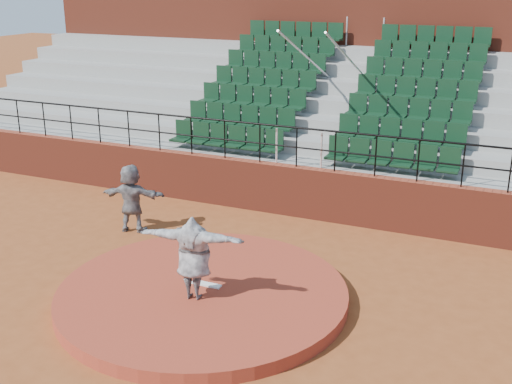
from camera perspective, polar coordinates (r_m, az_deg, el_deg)
ground at (r=12.43m, az=-4.74°, el=-9.55°), size 90.00×90.00×0.00m
pitchers_mound at (r=12.37m, az=-4.76°, el=-9.04°), size 5.50×5.50×0.25m
pitching_rubber at (r=12.42m, az=-4.44°, el=-8.17°), size 0.60×0.15×0.03m
boundary_wall at (r=16.36m, az=3.55°, el=0.09°), size 24.00×0.30×1.30m
wall_railing at (r=15.97m, az=3.65°, el=4.78°), size 24.04×0.05×1.03m
seating_deck at (r=19.48m, az=7.38°, el=5.44°), size 24.00×5.97×4.63m
press_box_facade at (r=22.91m, az=10.54°, el=12.62°), size 24.00×3.00×7.10m
pitcher at (r=11.66m, az=-5.58°, el=-5.82°), size 2.01×0.84×1.59m
fielder at (r=15.55m, az=-11.00°, el=-0.53°), size 1.62×0.82×1.67m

